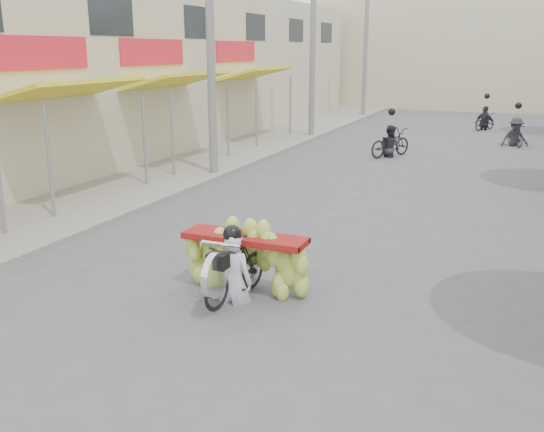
{
  "coord_description": "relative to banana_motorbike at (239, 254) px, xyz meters",
  "views": [
    {
      "loc": [
        3.09,
        -3.86,
        3.68
      ],
      "look_at": [
        -0.5,
        4.78,
        1.1
      ],
      "focal_mm": 40.0,
      "sensor_mm": 36.0,
      "label": 1
    }
  ],
  "objects": [
    {
      "name": "bg_motorbike_c",
      "position": [
        2.06,
        22.45,
        0.16
      ],
      "size": [
        1.12,
        1.52,
        1.95
      ],
      "color": "black",
      "rests_on": "ground"
    },
    {
      "name": "sidewalk_left",
      "position": [
        -6.29,
        11.02,
        -0.62
      ],
      "size": [
        4.0,
        60.0,
        0.12
      ],
      "primitive_type": "cube",
      "color": "gray",
      "rests_on": "ground"
    },
    {
      "name": "far_building",
      "position": [
        0.71,
        34.02,
        2.82
      ],
      "size": [
        20.0,
        6.0,
        7.0
      ],
      "primitive_type": "cube",
      "color": "#C2B999",
      "rests_on": "ground"
    },
    {
      "name": "bg_motorbike_a",
      "position": [
        -0.52,
        13.43,
        0.05
      ],
      "size": [
        1.45,
        1.86,
        1.95
      ],
      "color": "black",
      "rests_on": "ground"
    },
    {
      "name": "shophouse_row_left",
      "position": [
        -11.27,
        10.0,
        2.32
      ],
      "size": [
        9.77,
        40.0,
        6.0
      ],
      "color": "#C2B999",
      "rests_on": "ground"
    },
    {
      "name": "utility_pole_mid",
      "position": [
        -4.69,
        8.02,
        3.35
      ],
      "size": [
        0.6,
        0.24,
        8.0
      ],
      "color": "slate",
      "rests_on": "ground"
    },
    {
      "name": "utility_pole_back",
      "position": [
        -4.69,
        26.02,
        3.35
      ],
      "size": [
        0.6,
        0.24,
        8.0
      ],
      "color": "slate",
      "rests_on": "ground"
    },
    {
      "name": "utility_pole_far",
      "position": [
        -4.69,
        17.02,
        3.35
      ],
      "size": [
        0.6,
        0.24,
        8.0
      ],
      "color": "slate",
      "rests_on": "ground"
    },
    {
      "name": "banana_motorbike",
      "position": [
        0.0,
        0.0,
        0.0
      ],
      "size": [
        2.2,
        1.81,
        2.0
      ],
      "color": "black",
      "rests_on": "ground"
    },
    {
      "name": "bg_motorbike_b",
      "position": [
        3.52,
        17.71,
        0.2
      ],
      "size": [
        1.19,
        1.54,
        1.95
      ],
      "color": "black",
      "rests_on": "ground"
    }
  ]
}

